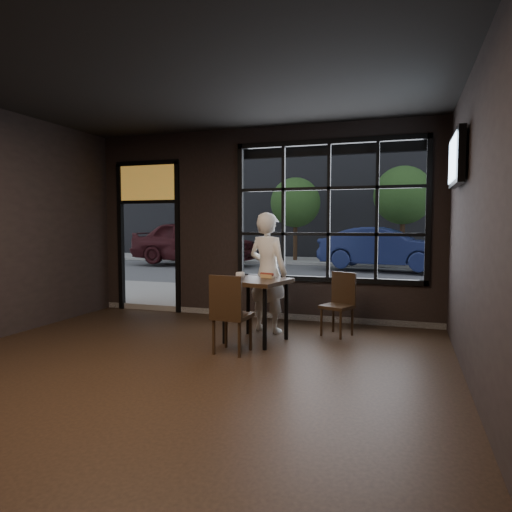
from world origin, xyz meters
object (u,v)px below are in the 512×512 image
(cafe_table, at_px, (256,310))
(navy_car, at_px, (384,248))
(man, at_px, (268,272))
(chair_near, at_px, (232,313))

(cafe_table, distance_m, navy_car, 10.08)
(man, bearing_deg, navy_car, -77.88)
(chair_near, relative_size, navy_car, 0.23)
(chair_near, relative_size, man, 0.56)
(man, height_order, navy_car, man)
(cafe_table, distance_m, chair_near, 0.61)
(chair_near, distance_m, navy_car, 10.68)
(chair_near, xyz_separation_m, man, (0.10, 1.19, 0.39))
(cafe_table, xyz_separation_m, man, (-0.01, 0.60, 0.45))
(chair_near, xyz_separation_m, navy_car, (1.34, 10.60, 0.31))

